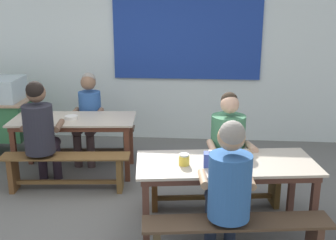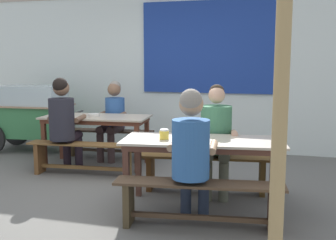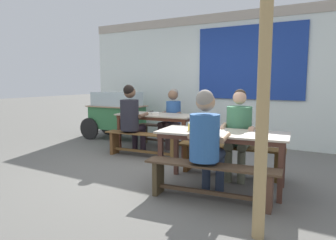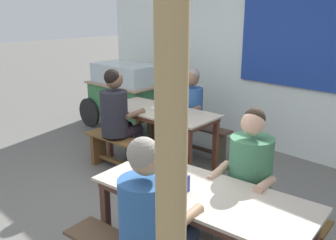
{
  "view_description": "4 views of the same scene",
  "coord_description": "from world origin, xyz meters",
  "px_view_note": "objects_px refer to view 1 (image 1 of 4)",
  "views": [
    {
      "loc": [
        0.85,
        -3.84,
        2.17
      ],
      "look_at": [
        0.48,
        0.63,
        0.87
      ],
      "focal_mm": 44.01,
      "sensor_mm": 36.0,
      "label": 1
    },
    {
      "loc": [
        1.9,
        -4.38,
        1.55
      ],
      "look_at": [
        0.49,
        0.51,
        0.81
      ],
      "focal_mm": 44.0,
      "sensor_mm": 36.0,
      "label": 2
    },
    {
      "loc": [
        2.52,
        -4.06,
        1.41
      ],
      "look_at": [
        -0.09,
        0.35,
        0.75
      ],
      "focal_mm": 33.41,
      "sensor_mm": 36.0,
      "label": 3
    },
    {
      "loc": [
        2.69,
        -2.19,
        2.04
      ],
      "look_at": [
        -0.13,
        0.58,
        0.84
      ],
      "focal_mm": 40.18,
      "sensor_mm": 36.0,
      "label": 4
    }
  ],
  "objects_px": {
    "person_right_near_table": "(229,145)",
    "person_near_front": "(228,184)",
    "dining_table_far": "(74,124)",
    "condiment_jar": "(184,160)",
    "bench_near_front": "(236,237)",
    "person_center_facing": "(88,112)",
    "person_left_back_turned": "(40,129)",
    "bench_far_back": "(84,137)",
    "bench_near_back": "(215,181)",
    "soup_bowl": "(71,117)",
    "tissue_box": "(211,159)",
    "dining_table_near": "(226,170)",
    "bench_far_front": "(66,168)"
  },
  "relations": [
    {
      "from": "tissue_box",
      "to": "bench_far_back",
      "type": "bearing_deg",
      "value": 131.66
    },
    {
      "from": "dining_table_far",
      "to": "condiment_jar",
      "type": "height_order",
      "value": "condiment_jar"
    },
    {
      "from": "bench_far_back",
      "to": "condiment_jar",
      "type": "relative_size",
      "value": 13.91
    },
    {
      "from": "dining_table_far",
      "to": "condiment_jar",
      "type": "bearing_deg",
      "value": -44.3
    },
    {
      "from": "person_near_front",
      "to": "tissue_box",
      "type": "height_order",
      "value": "person_near_front"
    },
    {
      "from": "bench_far_back",
      "to": "tissue_box",
      "type": "distance_m",
      "value": 2.71
    },
    {
      "from": "bench_far_back",
      "to": "bench_near_back",
      "type": "height_order",
      "value": "same"
    },
    {
      "from": "bench_far_front",
      "to": "person_near_front",
      "type": "distance_m",
      "value": 2.25
    },
    {
      "from": "bench_far_back",
      "to": "bench_near_back",
      "type": "relative_size",
      "value": 0.92
    },
    {
      "from": "dining_table_far",
      "to": "bench_near_back",
      "type": "distance_m",
      "value": 1.98
    },
    {
      "from": "dining_table_far",
      "to": "bench_far_back",
      "type": "height_order",
      "value": "dining_table_far"
    },
    {
      "from": "person_right_near_table",
      "to": "person_near_front",
      "type": "height_order",
      "value": "person_near_front"
    },
    {
      "from": "dining_table_near",
      "to": "bench_near_front",
      "type": "relative_size",
      "value": 1.09
    },
    {
      "from": "bench_far_front",
      "to": "person_center_facing",
      "type": "relative_size",
      "value": 1.23
    },
    {
      "from": "person_left_back_turned",
      "to": "dining_table_far",
      "type": "bearing_deg",
      "value": 65.28
    },
    {
      "from": "person_right_near_table",
      "to": "soup_bowl",
      "type": "relative_size",
      "value": 7.83
    },
    {
      "from": "dining_table_far",
      "to": "bench_near_front",
      "type": "xyz_separation_m",
      "value": [
        1.93,
        -1.87,
        -0.37
      ]
    },
    {
      "from": "dining_table_far",
      "to": "bench_far_front",
      "type": "xyz_separation_m",
      "value": [
        0.05,
        -0.55,
        -0.38
      ]
    },
    {
      "from": "dining_table_far",
      "to": "condiment_jar",
      "type": "distance_m",
      "value": 2.06
    },
    {
      "from": "person_near_front",
      "to": "condiment_jar",
      "type": "height_order",
      "value": "person_near_front"
    },
    {
      "from": "dining_table_near",
      "to": "bench_near_front",
      "type": "distance_m",
      "value": 0.66
    },
    {
      "from": "person_center_facing",
      "to": "person_right_near_table",
      "type": "bearing_deg",
      "value": -35.02
    },
    {
      "from": "bench_far_front",
      "to": "person_left_back_turned",
      "type": "bearing_deg",
      "value": 173.54
    },
    {
      "from": "bench_near_front",
      "to": "person_center_facing",
      "type": "relative_size",
      "value": 1.29
    },
    {
      "from": "person_right_near_table",
      "to": "condiment_jar",
      "type": "relative_size",
      "value": 12.12
    },
    {
      "from": "condiment_jar",
      "to": "soup_bowl",
      "type": "height_order",
      "value": "condiment_jar"
    },
    {
      "from": "dining_table_far",
      "to": "person_near_front",
      "type": "distance_m",
      "value": 2.59
    },
    {
      "from": "dining_table_near",
      "to": "bench_far_front",
      "type": "distance_m",
      "value": 2.01
    },
    {
      "from": "bench_far_back",
      "to": "person_near_front",
      "type": "relative_size",
      "value": 1.13
    },
    {
      "from": "soup_bowl",
      "to": "bench_near_front",
      "type": "bearing_deg",
      "value": -43.21
    },
    {
      "from": "dining_table_far",
      "to": "bench_far_back",
      "type": "bearing_deg",
      "value": 95.17
    },
    {
      "from": "bench_far_back",
      "to": "bench_near_back",
      "type": "bearing_deg",
      "value": -36.0
    },
    {
      "from": "bench_near_back",
      "to": "person_center_facing",
      "type": "height_order",
      "value": "person_center_facing"
    },
    {
      "from": "bench_near_back",
      "to": "tissue_box",
      "type": "distance_m",
      "value": 0.83
    },
    {
      "from": "dining_table_near",
      "to": "bench_far_front",
      "type": "xyz_separation_m",
      "value": [
        -1.81,
        0.78,
        -0.38
      ]
    },
    {
      "from": "dining_table_near",
      "to": "bench_far_back",
      "type": "relative_size",
      "value": 1.18
    },
    {
      "from": "person_right_near_table",
      "to": "bench_near_front",
      "type": "bearing_deg",
      "value": -88.91
    },
    {
      "from": "person_near_front",
      "to": "soup_bowl",
      "type": "height_order",
      "value": "person_near_front"
    },
    {
      "from": "bench_near_back",
      "to": "bench_far_front",
      "type": "bearing_deg",
      "value": 172.13
    },
    {
      "from": "bench_near_front",
      "to": "person_center_facing",
      "type": "height_order",
      "value": "person_center_facing"
    },
    {
      "from": "bench_far_back",
      "to": "bench_near_front",
      "type": "height_order",
      "value": "same"
    },
    {
      "from": "person_center_facing",
      "to": "soup_bowl",
      "type": "xyz_separation_m",
      "value": [
        -0.08,
        -0.52,
        0.06
      ]
    },
    {
      "from": "person_near_front",
      "to": "person_left_back_turned",
      "type": "bearing_deg",
      "value": 147.98
    },
    {
      "from": "person_right_near_table",
      "to": "soup_bowl",
      "type": "height_order",
      "value": "person_right_near_table"
    },
    {
      "from": "dining_table_far",
      "to": "person_left_back_turned",
      "type": "relative_size",
      "value": 1.21
    },
    {
      "from": "bench_far_back",
      "to": "person_left_back_turned",
      "type": "distance_m",
      "value": 1.17
    },
    {
      "from": "dining_table_far",
      "to": "person_right_near_table",
      "type": "xyz_separation_m",
      "value": [
        1.91,
        -0.82,
        0.06
      ]
    },
    {
      "from": "person_near_front",
      "to": "dining_table_far",
      "type": "bearing_deg",
      "value": 135.48
    },
    {
      "from": "dining_table_far",
      "to": "person_left_back_turned",
      "type": "xyz_separation_m",
      "value": [
        -0.24,
        -0.51,
        0.09
      ]
    },
    {
      "from": "person_right_near_table",
      "to": "person_left_back_turned",
      "type": "relative_size",
      "value": 0.97
    }
  ]
}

